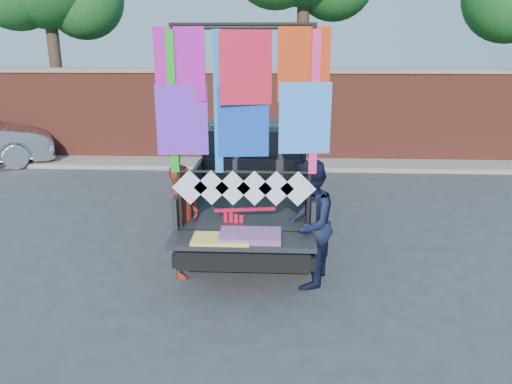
{
  "coord_description": "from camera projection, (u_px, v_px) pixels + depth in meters",
  "views": [
    {
      "loc": [
        0.37,
        -7.19,
        3.38
      ],
      "look_at": [
        0.04,
        -0.26,
        1.26
      ],
      "focal_mm": 35.0,
      "sensor_mm": 36.0,
      "label": 1
    }
  ],
  "objects": [
    {
      "name": "ground",
      "position": [
        254.0,
        263.0,
        7.87
      ],
      "size": [
        90.0,
        90.0,
        0.0
      ],
      "primitive_type": "plane",
      "color": "#38383A",
      "rests_on": "ground"
    },
    {
      "name": "brick_wall",
      "position": [
        267.0,
        115.0,
        14.17
      ],
      "size": [
        30.0,
        0.45,
        2.61
      ],
      "color": "brown",
      "rests_on": "ground"
    },
    {
      "name": "curb",
      "position": [
        266.0,
        164.0,
        13.87
      ],
      "size": [
        30.0,
        1.2,
        0.12
      ],
      "primitive_type": "cube",
      "color": "gray",
      "rests_on": "ground"
    },
    {
      "name": "pickup_truck",
      "position": [
        254.0,
        175.0,
        9.53
      ],
      "size": [
        2.26,
        5.69,
        3.58
      ],
      "color": "black",
      "rests_on": "ground"
    },
    {
      "name": "woman",
      "position": [
        185.0,
        221.0,
        7.26
      ],
      "size": [
        0.58,
        0.71,
        1.69
      ],
      "primitive_type": "imported",
      "rotation": [
        0.0,
        0.0,
        1.24
      ],
      "color": "maroon",
      "rests_on": "ground"
    },
    {
      "name": "man",
      "position": [
        308.0,
        224.0,
        6.95
      ],
      "size": [
        0.87,
        1.02,
        1.82
      ],
      "primitive_type": "imported",
      "rotation": [
        0.0,
        0.0,
        -1.8
      ],
      "color": "black",
      "rests_on": "ground"
    },
    {
      "name": "streamer_bundle",
      "position": [
        238.0,
        221.0,
        7.09
      ],
      "size": [
        0.86,
        0.17,
        0.6
      ],
      "color": "#F90D32",
      "rests_on": "ground"
    }
  ]
}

